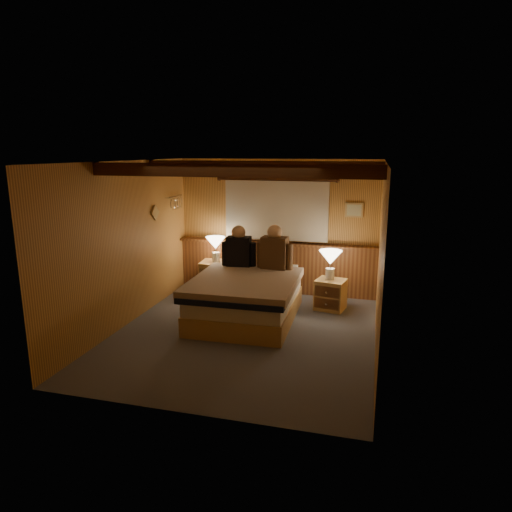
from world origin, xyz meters
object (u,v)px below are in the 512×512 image
(bed, at_px, (246,297))
(person_right, at_px, (275,251))
(lamp_left, at_px, (216,244))
(nightstand_right, at_px, (330,295))
(duffel_bag, at_px, (224,290))
(nightstand_left, at_px, (216,277))
(person_left, at_px, (239,249))
(lamp_right, at_px, (330,259))

(bed, xyz_separation_m, person_right, (0.30, 0.62, 0.62))
(bed, bearing_deg, lamp_left, 127.07)
(nightstand_right, relative_size, duffel_bag, 1.13)
(nightstand_left, bearing_deg, person_left, -43.78)
(nightstand_right, height_order, person_left, person_left)
(nightstand_left, bearing_deg, lamp_left, -55.24)
(nightstand_left, height_order, duffel_bag, nightstand_left)
(bed, height_order, person_right, person_right)
(lamp_left, relative_size, lamp_right, 0.94)
(nightstand_left, relative_size, duffel_bag, 1.27)
(nightstand_right, height_order, person_right, person_right)
(lamp_left, bearing_deg, duffel_bag, -46.25)
(bed, bearing_deg, nightstand_left, 127.08)
(bed, xyz_separation_m, lamp_right, (1.18, 0.80, 0.49))
(nightstand_right, xyz_separation_m, lamp_left, (-2.10, 0.35, 0.66))
(nightstand_left, height_order, person_right, person_right)
(nightstand_right, distance_m, person_left, 1.68)
(bed, bearing_deg, lamp_right, 32.84)
(lamp_right, height_order, duffel_bag, lamp_right)
(lamp_right, relative_size, person_right, 0.65)
(duffel_bag, bearing_deg, nightstand_left, 129.95)
(person_left, distance_m, person_right, 0.61)
(lamp_left, bearing_deg, person_left, -39.92)
(lamp_right, height_order, person_right, person_right)
(nightstand_right, relative_size, lamp_left, 1.16)
(nightstand_right, distance_m, duffel_bag, 1.87)
(nightstand_left, bearing_deg, nightstand_right, -13.31)
(nightstand_left, xyz_separation_m, nightstand_right, (2.10, -0.35, -0.04))
(nightstand_left, relative_size, person_right, 0.79)
(person_left, height_order, person_right, person_right)
(bed, distance_m, nightstand_left, 1.44)
(person_left, bearing_deg, bed, -69.56)
(person_left, bearing_deg, nightstand_right, -0.27)
(person_right, bearing_deg, bed, -111.42)
(lamp_left, xyz_separation_m, lamp_right, (2.07, -0.33, -0.07))
(bed, relative_size, nightstand_right, 3.81)
(bed, height_order, person_left, person_left)
(nightstand_left, xyz_separation_m, lamp_left, (0.00, -0.00, 0.61))
(lamp_right, bearing_deg, person_left, -174.13)
(bed, height_order, nightstand_right, bed)
(person_left, bearing_deg, lamp_left, 134.66)
(lamp_left, distance_m, duffel_bag, 0.84)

